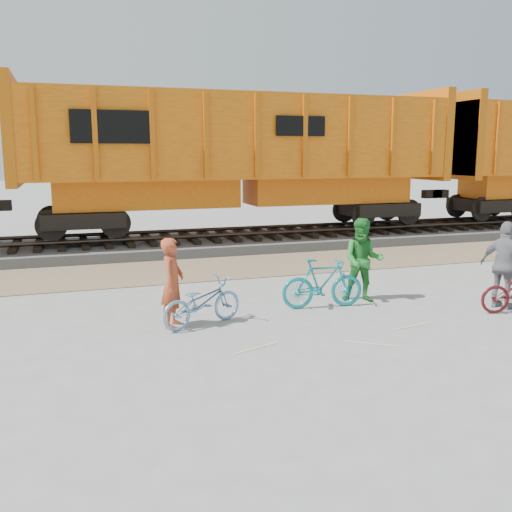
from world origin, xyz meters
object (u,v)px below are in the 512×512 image
object	(u,v)px
bicycle_blue	(202,302)
bicycle_teal	(323,283)
person_solo	(173,283)
person_woman	(505,265)
hopper_car_center	(241,154)
person_man	(363,260)

from	to	relation	value
bicycle_blue	bicycle_teal	bearing A→B (deg)	-102.52
person_solo	person_woman	world-z (taller)	person_woman
person_solo	person_woman	xyz separation A→B (m)	(6.41, -0.88, 0.07)
person_woman	hopper_car_center	bearing A→B (deg)	-5.17
person_man	person_woman	size ratio (longest dim) A/B	1.00
hopper_car_center	person_solo	world-z (taller)	hopper_car_center
person_woman	bicycle_teal	bearing A→B (deg)	49.74
bicycle_blue	bicycle_teal	distance (m)	2.57
bicycle_blue	person_solo	world-z (taller)	person_solo
hopper_car_center	person_solo	bearing A→B (deg)	-114.88
person_woman	bicycle_blue	bearing A→B (deg)	61.44
hopper_car_center	person_man	xyz separation A→B (m)	(0.22, -7.74, -2.14)
hopper_car_center	bicycle_teal	world-z (taller)	hopper_car_center
bicycle_teal	person_solo	bearing A→B (deg)	102.27
hopper_car_center	bicycle_blue	bearing A→B (deg)	-111.71
hopper_car_center	bicycle_blue	distance (m)	9.34
bicycle_teal	person_solo	xyz separation A→B (m)	(-3.03, -0.29, 0.30)
bicycle_blue	person_man	world-z (taller)	person_man
bicycle_teal	person_woman	size ratio (longest dim) A/B	0.95
bicycle_blue	bicycle_teal	world-z (taller)	bicycle_teal
hopper_car_center	person_woman	world-z (taller)	hopper_car_center
bicycle_teal	person_man	bearing A→B (deg)	-71.97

